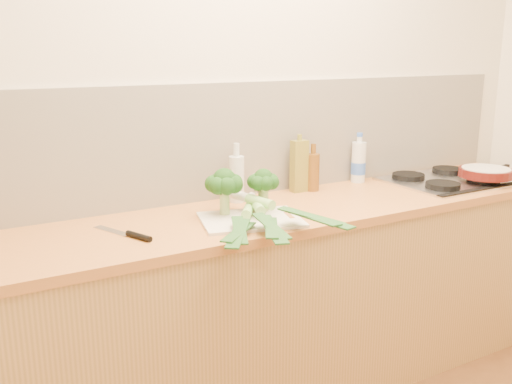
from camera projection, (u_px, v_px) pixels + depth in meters
room_shell at (251, 139)px, 2.72m from camera, size 3.50×3.50×3.50m
counter at (282, 301)px, 2.65m from camera, size 3.20×0.62×0.90m
gas_hob at (446, 180)px, 3.02m from camera, size 0.58×0.50×0.04m
chopping_board at (251, 220)px, 2.34m from camera, size 0.47×0.39×0.01m
broccoli_left at (224, 184)px, 2.37m from camera, size 0.16×0.16×0.20m
broccoli_right at (263, 182)px, 2.42m from camera, size 0.14×0.14×0.18m
leek_front at (245, 216)px, 2.29m from camera, size 0.41×0.54×0.04m
leek_mid at (262, 212)px, 2.28m from camera, size 0.27×0.62×0.04m
leek_back at (272, 205)px, 2.32m from camera, size 0.19×0.67×0.04m
chefs_knife at (132, 235)px, 2.15m from camera, size 0.15×0.30×0.02m
skillet at (486, 172)px, 2.97m from camera, size 0.40×0.27×0.05m
oil_tin at (299, 166)px, 2.80m from camera, size 0.08×0.05×0.29m
glass_bottle at (237, 178)px, 2.62m from camera, size 0.07×0.07×0.27m
amber_bottle at (313, 171)px, 2.82m from camera, size 0.06×0.06×0.24m
water_bottle at (358, 163)px, 3.01m from camera, size 0.08×0.08×0.24m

